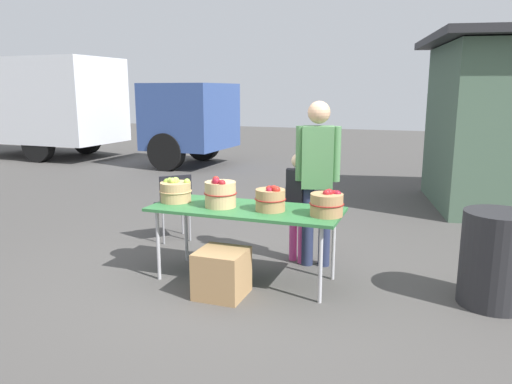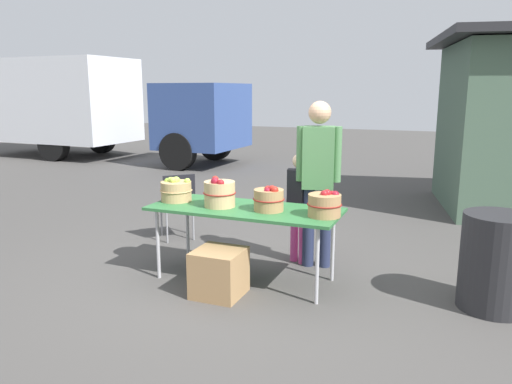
{
  "view_description": "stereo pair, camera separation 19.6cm",
  "coord_description": "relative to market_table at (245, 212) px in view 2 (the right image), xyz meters",
  "views": [
    {
      "loc": [
        1.7,
        -4.41,
        1.89
      ],
      "look_at": [
        0.0,
        0.3,
        0.85
      ],
      "focal_mm": 34.48,
      "sensor_mm": 36.0,
      "label": 1
    },
    {
      "loc": [
        1.88,
        -4.34,
        1.89
      ],
      "look_at": [
        0.0,
        0.3,
        0.85
      ],
      "focal_mm": 34.48,
      "sensor_mm": 36.0,
      "label": 2
    }
  ],
  "objects": [
    {
      "name": "trash_barrel",
      "position": [
        2.29,
        0.2,
        -0.28
      ],
      "size": [
        0.6,
        0.6,
        0.85
      ],
      "primitive_type": "cylinder",
      "color": "#262628",
      "rests_on": "ground"
    },
    {
      "name": "folding_chair",
      "position": [
        -1.33,
        0.93,
        -0.2
      ],
      "size": [
        0.57,
        0.57,
        0.86
      ],
      "rotation": [
        0.0,
        0.0,
        3.91
      ],
      "color": "black",
      "rests_on": "ground"
    },
    {
      "name": "market_table",
      "position": [
        0.0,
        0.0,
        0.0
      ],
      "size": [
        1.9,
        0.76,
        0.75
      ],
      "color": "#2D6B38",
      "rests_on": "ground"
    },
    {
      "name": "box_truck",
      "position": [
        -7.67,
        6.83,
        0.78
      ],
      "size": [
        7.75,
        2.36,
        2.75
      ],
      "rotation": [
        0.0,
        0.0,
        -0.02
      ],
      "color": "silver",
      "rests_on": "ground"
    },
    {
      "name": "ground_plane",
      "position": [
        0.0,
        0.0,
        -0.71
      ],
      "size": [
        40.0,
        40.0,
        0.0
      ],
      "primitive_type": "plane",
      "color": "#474442"
    },
    {
      "name": "apple_basket_red_2",
      "position": [
        0.82,
        -0.04,
        0.16
      ],
      "size": [
        0.32,
        0.32,
        0.25
      ],
      "color": "#A87F51",
      "rests_on": "market_table"
    },
    {
      "name": "produce_crate",
      "position": [
        -0.07,
        -0.45,
        -0.49
      ],
      "size": [
        0.44,
        0.44,
        0.44
      ],
      "primitive_type": "cube",
      "color": "#A87F51",
      "rests_on": "ground"
    },
    {
      "name": "vendor_adult",
      "position": [
        0.57,
        0.65,
        0.34
      ],
      "size": [
        0.46,
        0.3,
        1.78
      ],
      "rotation": [
        0.0,
        0.0,
        3.34
      ],
      "color": "#262D4C",
      "rests_on": "ground"
    },
    {
      "name": "apple_basket_red_0",
      "position": [
        -0.25,
        -0.05,
        0.18
      ],
      "size": [
        0.33,
        0.33,
        0.31
      ],
      "color": "tan",
      "rests_on": "market_table"
    },
    {
      "name": "child_customer",
      "position": [
        0.35,
        0.69,
        0.02
      ],
      "size": [
        0.3,
        0.24,
        1.22
      ],
      "rotation": [
        0.0,
        0.0,
        2.73
      ],
      "color": "#CC3F8C",
      "rests_on": "ground"
    },
    {
      "name": "apple_basket_red_1",
      "position": [
        0.27,
        -0.03,
        0.16
      ],
      "size": [
        0.31,
        0.31,
        0.25
      ],
      "color": "#A87F51",
      "rests_on": "market_table"
    },
    {
      "name": "apple_basket_green_0",
      "position": [
        -0.79,
        0.01,
        0.16
      ],
      "size": [
        0.34,
        0.34,
        0.26
      ],
      "color": "tan",
      "rests_on": "market_table"
    }
  ]
}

